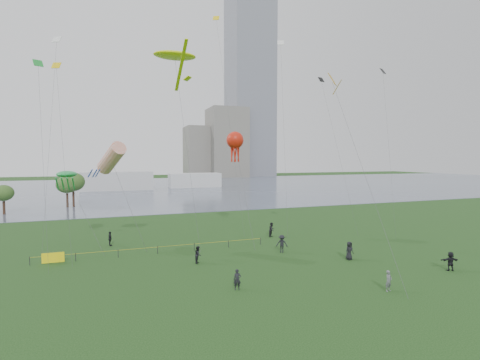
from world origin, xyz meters
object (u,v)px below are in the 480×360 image
object	(u,v)px
kite_flyer	(389,281)
kite_stingray	(175,56)
fence	(96,254)
kite_octopus	(235,141)

from	to	relation	value
kite_flyer	kite_stingray	size ratio (longest dim) A/B	0.07
kite_flyer	kite_stingray	xyz separation A→B (m)	(-12.52, 23.09, 22.09)
fence	kite_stingray	xyz separation A→B (m)	(9.24, 6.41, 22.34)
kite_stingray	kite_flyer	bearing A→B (deg)	-54.61
fence	kite_stingray	bearing A→B (deg)	34.74
kite_flyer	kite_stingray	distance (m)	34.32
fence	kite_stingray	size ratio (longest dim) A/B	1.03
fence	kite_flyer	bearing A→B (deg)	-37.47
fence	kite_stingray	world-z (taller)	kite_stingray
kite_flyer	kite_octopus	bearing A→B (deg)	87.53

